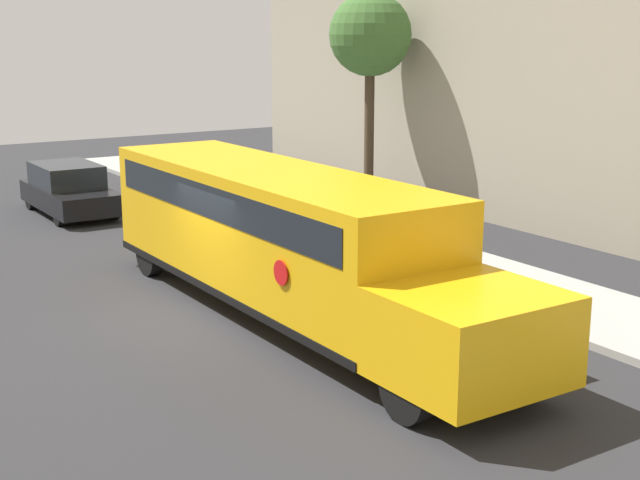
# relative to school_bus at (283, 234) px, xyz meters

# --- Properties ---
(ground_plane) EXTENTS (60.00, 60.00, 0.00)m
(ground_plane) POSITION_rel_school_bus_xyz_m (-0.81, -1.49, -1.65)
(ground_plane) COLOR #28282B
(sidewalk_strip) EXTENTS (44.00, 3.00, 0.15)m
(sidewalk_strip) POSITION_rel_school_bus_xyz_m (-0.81, 5.01, -1.57)
(sidewalk_strip) COLOR #9E9E99
(sidewalk_strip) RESTS_ON ground
(building_backdrop) EXTENTS (32.00, 4.00, 8.42)m
(building_backdrop) POSITION_rel_school_bus_xyz_m (-0.81, 11.51, 2.56)
(building_backdrop) COLOR #9E937F
(building_backdrop) RESTS_ON ground
(school_bus) EXTENTS (11.96, 2.57, 2.86)m
(school_bus) POSITION_rel_school_bus_xyz_m (0.00, 0.00, 0.00)
(school_bus) COLOR #EAA80F
(school_bus) RESTS_ON ground
(parked_car) EXTENTS (4.46, 1.86, 1.54)m
(parked_car) POSITION_rel_school_bus_xyz_m (-12.19, -0.40, -0.90)
(parked_car) COLOR black
(parked_car) RESTS_ON ground
(tree_near_sidewalk) EXTENTS (2.57, 2.57, 6.69)m
(tree_near_sidewalk) POSITION_rel_school_bus_xyz_m (-8.18, 8.06, 3.67)
(tree_near_sidewalk) COLOR #423323
(tree_near_sidewalk) RESTS_ON ground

